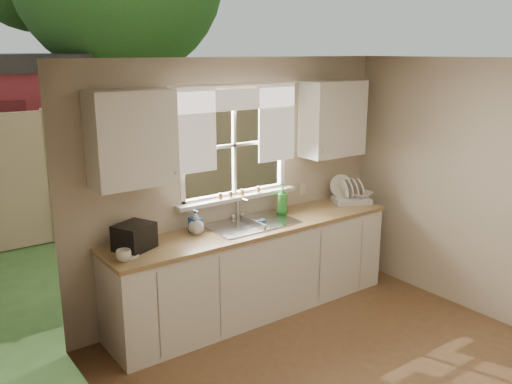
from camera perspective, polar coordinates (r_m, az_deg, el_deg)
room_walls at (r=3.98m, az=14.79°, el=-5.25°), size 3.62×4.02×2.50m
ceiling at (r=3.79m, az=15.28°, el=13.29°), size 3.60×4.00×0.02m
window at (r=5.39m, az=-2.20°, el=3.19°), size 1.38×0.16×1.06m
curtains at (r=5.28m, az=-1.93°, el=7.87°), size 1.50×0.03×0.81m
base_cabinets at (r=5.45m, az=-0.19°, el=-8.25°), size 3.00×0.62×0.87m
countertop at (r=5.29m, az=-0.19°, el=-3.71°), size 3.04×0.65×0.04m
upper_cabinet_left at (r=4.63m, az=-12.94°, el=5.51°), size 0.70×0.33×0.80m
upper_cabinet_right at (r=5.92m, az=8.10°, el=7.65°), size 0.70×0.33×0.80m
wall_outlet at (r=5.99m, az=4.92°, el=0.34°), size 0.08×0.01×0.12m
sill_jars at (r=5.41m, az=-1.90°, el=-0.10°), size 0.50×0.04×0.06m
backyard at (r=11.40m, az=-19.00°, el=18.47°), size 20.00×10.00×6.13m
sink at (r=5.33m, az=-0.39°, el=-4.15°), size 0.88×0.52×0.40m
dish_rack at (r=6.15m, az=9.93°, el=-0.34°), size 0.47×0.42×0.30m
bowl at (r=6.19m, az=10.96°, el=-0.25°), size 0.27×0.27×0.06m
soap_bottle_a at (r=5.61m, az=2.79°, el=-0.82°), size 0.13×0.13×0.30m
soap_bottle_b at (r=5.07m, az=-6.42°, el=-3.09°), size 0.11×0.11×0.22m
soap_bottle_c at (r=5.04m, az=-6.32°, el=-3.38°), size 0.18×0.18×0.19m
saucer at (r=4.63m, az=-13.30°, el=-6.52°), size 0.18×0.18×0.01m
cup at (r=4.51m, az=-13.77°, el=-6.52°), size 0.16×0.16×0.10m
black_appliance at (r=4.74m, az=-12.69°, el=-4.60°), size 0.39×0.37×0.22m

